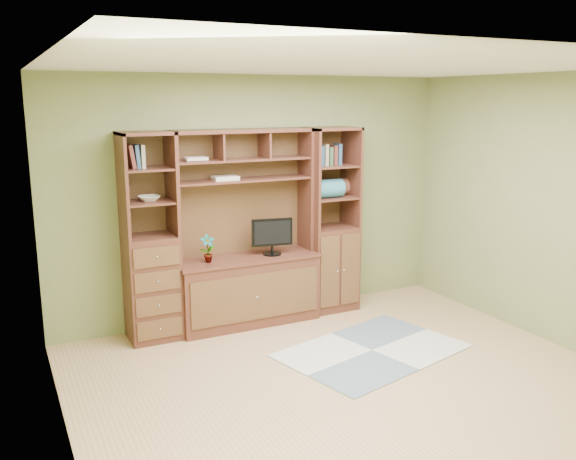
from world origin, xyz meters
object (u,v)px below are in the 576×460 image
center_hutch (247,229)px  right_tower (330,220)px  left_tower (150,238)px  monitor (272,230)px

center_hutch → right_tower: same height
left_tower → monitor: 1.28m
right_tower → monitor: bearing=-174.3°
left_tower → right_tower: size_ratio=1.00×
center_hutch → monitor: 0.28m
left_tower → monitor: (1.27, -0.07, -0.03)m
monitor → left_tower: bearing=-172.8°
right_tower → monitor: (-0.75, -0.07, -0.03)m
left_tower → right_tower: bearing=0.0°
center_hutch → left_tower: size_ratio=1.00×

